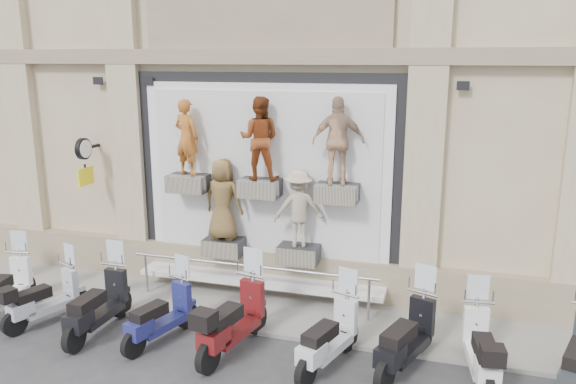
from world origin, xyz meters
name	(u,v)px	position (x,y,z in m)	size (l,w,h in m)	color
ground	(210,360)	(0.00, 0.00, 0.00)	(90.00, 90.00, 0.00)	#323235
sidewalk	(253,305)	(0.00, 2.10, 0.04)	(16.00, 2.20, 0.08)	gray
building	(315,10)	(0.00, 7.00, 6.00)	(14.00, 8.60, 12.00)	#C2B48D
shop_vitrine	(266,184)	(0.07, 2.75, 2.37)	(5.60, 0.85, 4.30)	black
guard_rail	(251,287)	(0.00, 2.00, 0.47)	(5.06, 0.10, 0.93)	#9EA0A5
clock_sign_bracket	(85,156)	(-3.90, 2.47, 2.80)	(0.10, 0.80, 1.02)	black
scooter_b	(4,278)	(-4.45, 0.47, 0.75)	(0.54, 1.84, 1.49)	white
scooter_c	(45,288)	(-3.45, 0.38, 0.69)	(0.50, 1.71, 1.39)	#A8AAB6
scooter_d	(97,293)	(-2.27, 0.30, 0.78)	(0.56, 1.91, 1.55)	black
scooter_e	(160,304)	(-1.05, 0.34, 0.71)	(0.51, 1.75, 1.42)	navy
scooter_f	(233,307)	(0.29, 0.37, 0.82)	(0.59, 2.01, 1.63)	#590F10
scooter_g	(329,324)	(1.91, 0.35, 0.74)	(0.53, 1.83, 1.49)	silver
scooter_h	(407,325)	(3.09, 0.60, 0.79)	(0.57, 1.94, 1.57)	black
scooter_i	(482,337)	(4.21, 0.61, 0.75)	(0.54, 1.84, 1.49)	white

